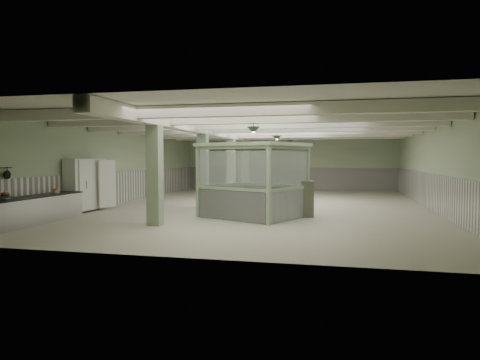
% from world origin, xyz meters
% --- Properties ---
extents(floor, '(20.00, 20.00, 0.00)m').
position_xyz_m(floor, '(0.00, 0.00, 0.00)').
color(floor, silver).
rests_on(floor, ground).
extents(ceiling, '(14.00, 20.00, 0.02)m').
position_xyz_m(ceiling, '(0.00, 0.00, 3.60)').
color(ceiling, white).
rests_on(ceiling, wall_back).
extents(wall_back, '(14.00, 0.02, 3.60)m').
position_xyz_m(wall_back, '(0.00, 10.00, 1.80)').
color(wall_back, '#B1C39C').
rests_on(wall_back, floor).
extents(wall_front, '(14.00, 0.02, 3.60)m').
position_xyz_m(wall_front, '(0.00, -10.00, 1.80)').
color(wall_front, '#B1C39C').
rests_on(wall_front, floor).
extents(wall_left, '(0.02, 20.00, 3.60)m').
position_xyz_m(wall_left, '(-7.00, 0.00, 1.80)').
color(wall_left, '#B1C39C').
rests_on(wall_left, floor).
extents(wall_right, '(0.02, 20.00, 3.60)m').
position_xyz_m(wall_right, '(7.00, 0.00, 1.80)').
color(wall_right, '#B1C39C').
rests_on(wall_right, floor).
extents(wainscot_left, '(0.05, 19.90, 1.50)m').
position_xyz_m(wainscot_left, '(-6.97, 0.00, 0.75)').
color(wainscot_left, white).
rests_on(wainscot_left, floor).
extents(wainscot_right, '(0.05, 19.90, 1.50)m').
position_xyz_m(wainscot_right, '(6.97, 0.00, 0.75)').
color(wainscot_right, white).
rests_on(wainscot_right, floor).
extents(wainscot_back, '(13.90, 0.05, 1.50)m').
position_xyz_m(wainscot_back, '(0.00, 9.97, 0.75)').
color(wainscot_back, white).
rests_on(wainscot_back, floor).
extents(girder, '(0.45, 19.90, 0.40)m').
position_xyz_m(girder, '(-2.50, 0.00, 3.38)').
color(girder, silver).
rests_on(girder, ceiling).
extents(beam_a, '(13.90, 0.35, 0.32)m').
position_xyz_m(beam_a, '(0.00, -7.50, 3.42)').
color(beam_a, silver).
rests_on(beam_a, ceiling).
extents(beam_b, '(13.90, 0.35, 0.32)m').
position_xyz_m(beam_b, '(0.00, -5.00, 3.42)').
color(beam_b, silver).
rests_on(beam_b, ceiling).
extents(beam_c, '(13.90, 0.35, 0.32)m').
position_xyz_m(beam_c, '(0.00, -2.50, 3.42)').
color(beam_c, silver).
rests_on(beam_c, ceiling).
extents(beam_d, '(13.90, 0.35, 0.32)m').
position_xyz_m(beam_d, '(0.00, 0.00, 3.42)').
color(beam_d, silver).
rests_on(beam_d, ceiling).
extents(beam_e, '(13.90, 0.35, 0.32)m').
position_xyz_m(beam_e, '(0.00, 2.50, 3.42)').
color(beam_e, silver).
rests_on(beam_e, ceiling).
extents(beam_f, '(13.90, 0.35, 0.32)m').
position_xyz_m(beam_f, '(0.00, 5.00, 3.42)').
color(beam_f, silver).
rests_on(beam_f, ceiling).
extents(beam_g, '(13.90, 0.35, 0.32)m').
position_xyz_m(beam_g, '(0.00, 7.50, 3.42)').
color(beam_g, silver).
rests_on(beam_g, ceiling).
extents(column_a, '(0.42, 0.42, 3.60)m').
position_xyz_m(column_a, '(-2.50, -6.00, 1.80)').
color(column_a, '#91A685').
rests_on(column_a, floor).
extents(column_b, '(0.42, 0.42, 3.60)m').
position_xyz_m(column_b, '(-2.50, -1.00, 1.80)').
color(column_b, '#91A685').
rests_on(column_b, floor).
extents(column_c, '(0.42, 0.42, 3.60)m').
position_xyz_m(column_c, '(-2.50, 4.00, 1.80)').
color(column_c, '#91A685').
rests_on(column_c, floor).
extents(column_d, '(0.42, 0.42, 3.60)m').
position_xyz_m(column_d, '(-2.50, 8.00, 1.80)').
color(column_d, '#91A685').
rests_on(column_d, floor).
extents(pendant_front, '(0.44, 0.44, 0.22)m').
position_xyz_m(pendant_front, '(0.50, -5.00, 3.05)').
color(pendant_front, '#2A382A').
rests_on(pendant_front, ceiling).
extents(pendant_mid, '(0.44, 0.44, 0.22)m').
position_xyz_m(pendant_mid, '(0.50, 0.50, 3.05)').
color(pendant_mid, '#2A382A').
rests_on(pendant_mid, ceiling).
extents(pendant_back, '(0.44, 0.44, 0.22)m').
position_xyz_m(pendant_back, '(0.50, 5.50, 3.05)').
color(pendant_back, '#2A382A').
rests_on(pendant_back, ceiling).
extents(prep_counter, '(0.90, 5.14, 0.91)m').
position_xyz_m(prep_counter, '(-6.54, -7.00, 0.46)').
color(prep_counter, '#A9A9AD').
rests_on(prep_counter, floor).
extents(pitcher_far, '(0.24, 0.26, 0.28)m').
position_xyz_m(pitcher_far, '(-6.61, -7.66, 1.04)').
color(pitcher_far, '#A9A9AD').
rests_on(pitcher_far, prep_counter).
extents(veg_colander, '(0.58, 0.58, 0.20)m').
position_xyz_m(veg_colander, '(-6.64, -7.71, 1.00)').
color(veg_colander, '#3D3D42').
rests_on(veg_colander, prep_counter).
extents(orange_bowl, '(0.31, 0.31, 0.10)m').
position_xyz_m(orange_bowl, '(-6.62, -5.30, 0.95)').
color(orange_bowl, '#B2B2B7').
rests_on(orange_bowl, prep_counter).
extents(skillet_far, '(0.04, 0.27, 0.27)m').
position_xyz_m(skillet_far, '(-6.88, -7.27, 1.63)').
color(skillet_far, black).
rests_on(skillet_far, hook_rail).
extents(walkin_cooler, '(0.88, 2.23, 2.04)m').
position_xyz_m(walkin_cooler, '(-6.62, -3.36, 1.02)').
color(walkin_cooler, white).
rests_on(walkin_cooler, floor).
extents(guard_booth, '(4.20, 3.95, 2.68)m').
position_xyz_m(guard_booth, '(0.18, -3.38, 1.80)').
color(guard_booth, '#98B38F').
rests_on(guard_booth, floor).
extents(filing_cabinet, '(0.54, 0.68, 1.32)m').
position_xyz_m(filing_cabinet, '(2.09, -2.89, 0.66)').
color(filing_cabinet, '#5F6453').
rests_on(filing_cabinet, floor).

